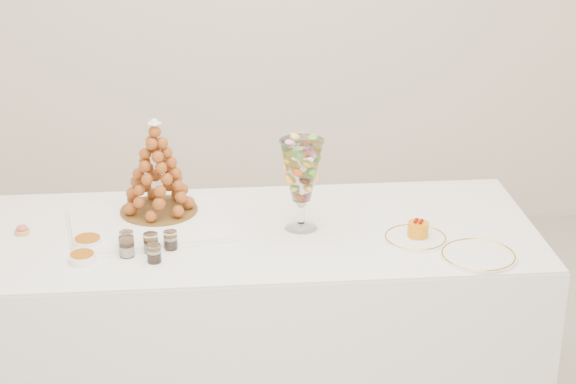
{
  "coord_description": "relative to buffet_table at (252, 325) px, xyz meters",
  "views": [
    {
      "loc": [
        -0.12,
        -2.95,
        2.24
      ],
      "look_at": [
        0.06,
        0.22,
        0.92
      ],
      "focal_mm": 60.0,
      "sensor_mm": 36.0,
      "label": 1
    }
  ],
  "objects": [
    {
      "name": "macaron_vase",
      "position": [
        0.18,
        0.01,
        0.61
      ],
      "size": [
        0.15,
        0.15,
        0.34
      ],
      "color": "white",
      "rests_on": "buffet_table"
    },
    {
      "name": "buffet_table",
      "position": [
        0.0,
        0.0,
        0.0
      ],
      "size": [
        2.09,
        0.89,
        0.79
      ],
      "rotation": [
        0.0,
        0.0,
        0.03
      ],
      "color": "white",
      "rests_on": "ground"
    },
    {
      "name": "spare_plate",
      "position": [
        0.77,
        -0.26,
        0.4
      ],
      "size": [
        0.26,
        0.26,
        0.01
      ],
      "primitive_type": "cylinder",
      "color": "white",
      "rests_on": "buffet_table"
    },
    {
      "name": "cake_plate",
      "position": [
        0.58,
        -0.11,
        0.4
      ],
      "size": [
        0.22,
        0.22,
        0.01
      ],
      "primitive_type": "cylinder",
      "color": "white",
      "rests_on": "buffet_table"
    },
    {
      "name": "lace_tray",
      "position": [
        -0.37,
        0.06,
        0.4
      ],
      "size": [
        0.62,
        0.52,
        0.02
      ],
      "primitive_type": "cube",
      "rotation": [
        0.0,
        0.0,
        0.21
      ],
      "color": "white",
      "rests_on": "buffet_table"
    },
    {
      "name": "pink_tart",
      "position": [
        -0.82,
        0.02,
        0.41
      ],
      "size": [
        0.05,
        0.05,
        0.03
      ],
      "color": "tan",
      "rests_on": "buffet_table"
    },
    {
      "name": "mousse_cake",
      "position": [
        0.59,
        -0.1,
        0.43
      ],
      "size": [
        0.07,
        0.07,
        0.07
      ],
      "color": "orange",
      "rests_on": "cake_plate"
    },
    {
      "name": "croquembouche",
      "position": [
        -0.34,
        0.15,
        0.59
      ],
      "size": [
        0.29,
        0.29,
        0.36
      ],
      "rotation": [
        0.0,
        0.0,
        0.05
      ],
      "color": "brown",
      "rests_on": "lace_tray"
    },
    {
      "name": "verrine_e",
      "position": [
        -0.33,
        -0.23,
        0.42
      ],
      "size": [
        0.05,
        0.05,
        0.06
      ],
      "primitive_type": "cylinder",
      "rotation": [
        0.0,
        0.0,
        0.17
      ],
      "color": "white",
      "rests_on": "buffet_table"
    },
    {
      "name": "ramekin_back",
      "position": [
        -0.57,
        -0.1,
        0.41
      ],
      "size": [
        0.1,
        0.1,
        0.03
      ],
      "primitive_type": "cylinder",
      "color": "white",
      "rests_on": "buffet_table"
    },
    {
      "name": "verrine_a",
      "position": [
        -0.43,
        -0.13,
        0.43
      ],
      "size": [
        0.06,
        0.06,
        0.07
      ],
      "primitive_type": "cylinder",
      "rotation": [
        0.0,
        0.0,
        0.34
      ],
      "color": "white",
      "rests_on": "buffet_table"
    },
    {
      "name": "verrine_b",
      "position": [
        -0.35,
        -0.15,
        0.43
      ],
      "size": [
        0.06,
        0.06,
        0.07
      ],
      "primitive_type": "cylinder",
      "rotation": [
        0.0,
        0.0,
        0.32
      ],
      "color": "white",
      "rests_on": "buffet_table"
    },
    {
      "name": "verrine_d",
      "position": [
        -0.42,
        -0.18,
        0.43
      ],
      "size": [
        0.05,
        0.05,
        0.07
      ],
      "primitive_type": "cylinder",
      "rotation": [
        0.0,
        0.0,
        -0.02
      ],
      "color": "white",
      "rests_on": "buffet_table"
    },
    {
      "name": "verrine_c",
      "position": [
        -0.28,
        -0.13,
        0.43
      ],
      "size": [
        0.05,
        0.05,
        0.06
      ],
      "primitive_type": "cylinder",
      "rotation": [
        0.0,
        0.0,
        0.13
      ],
      "color": "white",
      "rests_on": "buffet_table"
    },
    {
      "name": "ramekin_front",
      "position": [
        -0.57,
        -0.22,
        0.41
      ],
      "size": [
        0.09,
        0.09,
        0.03
      ],
      "primitive_type": "cylinder",
      "color": "white",
      "rests_on": "buffet_table"
    }
  ]
}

